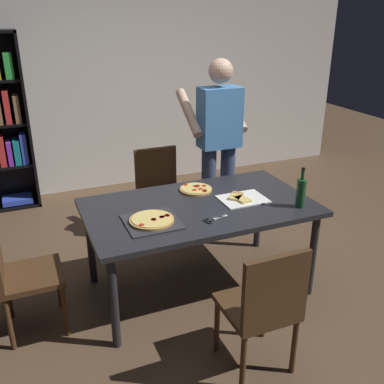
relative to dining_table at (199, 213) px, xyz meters
The scene contains 12 objects.
ground_plane 0.68m from the dining_table, ahead, with size 12.00×12.00×0.00m, color brown.
back_wall 2.70m from the dining_table, 90.00° to the left, with size 6.40×0.10×2.80m, color silver.
dining_table is the anchor object (origin of this frame).
chair_near_camera 1.00m from the dining_table, 90.00° to the right, with size 0.42×0.42×0.90m.
chair_far_side 1.00m from the dining_table, 90.00° to the left, with size 0.42×0.42×0.90m.
chair_left_end 1.37m from the dining_table, behind, with size 0.42×0.42×0.90m.
person_serving_pizza 0.98m from the dining_table, 55.66° to the left, with size 0.55×0.54×1.75m.
pepperoni_pizza_on_tray 0.46m from the dining_table, 161.15° to the right, with size 0.38×0.38×0.04m.
pizza_slices_on_towel 0.36m from the dining_table, ahead, with size 0.36×0.28×0.03m.
wine_bottle 0.79m from the dining_table, 24.87° to the right, with size 0.07×0.07×0.32m.
kitchen_scissors 0.29m from the dining_table, 94.19° to the right, with size 0.20×0.09×0.01m.
second_pizza_plain 0.30m from the dining_table, 72.49° to the left, with size 0.27×0.27×0.03m.
Camera 1 is at (-1.22, -2.80, 2.14)m, focal length 40.87 mm.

